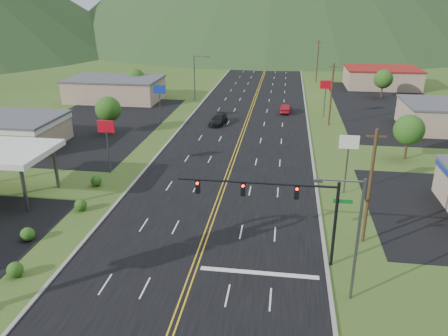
# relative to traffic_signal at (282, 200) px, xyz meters

# --- Properties ---
(traffic_signal) EXTENTS (13.10, 0.43, 7.00)m
(traffic_signal) POSITION_rel_traffic_signal_xyz_m (0.00, 0.00, 0.00)
(traffic_signal) COLOR black
(traffic_signal) RESTS_ON ground
(streetlight_east) EXTENTS (3.28, 0.25, 9.00)m
(streetlight_east) POSITION_rel_traffic_signal_xyz_m (4.70, -4.00, -0.15)
(streetlight_east) COLOR #59595E
(streetlight_east) RESTS_ON ground
(streetlight_west) EXTENTS (3.28, 0.25, 9.00)m
(streetlight_west) POSITION_rel_traffic_signal_xyz_m (-18.16, 56.00, -0.15)
(streetlight_west) COLOR #59595E
(streetlight_west) RESTS_ON ground
(gas_canopy) EXTENTS (10.00, 8.00, 5.30)m
(gas_canopy) POSITION_rel_traffic_signal_xyz_m (-28.48, 8.00, -0.46)
(gas_canopy) COLOR white
(gas_canopy) RESTS_ON ground
(building_west_mid) EXTENTS (14.40, 10.40, 4.10)m
(building_west_mid) POSITION_rel_traffic_signal_xyz_m (-38.48, 24.00, -3.06)
(building_west_mid) COLOR tan
(building_west_mid) RESTS_ON ground
(building_west_far) EXTENTS (18.40, 11.40, 4.50)m
(building_west_far) POSITION_rel_traffic_signal_xyz_m (-34.48, 54.00, -3.07)
(building_west_far) COLOR tan
(building_west_far) RESTS_ON ground
(building_east_far) EXTENTS (16.40, 12.40, 4.50)m
(building_east_far) POSITION_rel_traffic_signal_xyz_m (21.52, 76.00, -3.07)
(building_east_far) COLOR tan
(building_east_far) RESTS_ON ground
(pole_sign_west_a) EXTENTS (2.00, 0.18, 6.40)m
(pole_sign_west_a) POSITION_rel_traffic_signal_xyz_m (-20.48, 16.00, -0.28)
(pole_sign_west_a) COLOR #59595E
(pole_sign_west_a) RESTS_ON ground
(pole_sign_west_b) EXTENTS (2.00, 0.18, 6.40)m
(pole_sign_west_b) POSITION_rel_traffic_signal_xyz_m (-20.48, 38.00, -0.28)
(pole_sign_west_b) COLOR #59595E
(pole_sign_west_b) RESTS_ON ground
(pole_sign_east_a) EXTENTS (2.00, 0.18, 6.40)m
(pole_sign_east_a) POSITION_rel_traffic_signal_xyz_m (6.52, 14.00, -0.28)
(pole_sign_east_a) COLOR #59595E
(pole_sign_east_a) RESTS_ON ground
(pole_sign_east_b) EXTENTS (2.00, 0.18, 6.40)m
(pole_sign_east_b) POSITION_rel_traffic_signal_xyz_m (6.52, 46.00, -0.28)
(pole_sign_east_b) COLOR #59595E
(pole_sign_east_b) RESTS_ON ground
(tree_west_a) EXTENTS (3.84, 3.84, 5.82)m
(tree_west_a) POSITION_rel_traffic_signal_xyz_m (-26.48, 31.00, -1.44)
(tree_west_a) COLOR #382314
(tree_west_a) RESTS_ON ground
(tree_west_b) EXTENTS (3.84, 3.84, 5.82)m
(tree_west_b) POSITION_rel_traffic_signal_xyz_m (-31.48, 58.00, -1.44)
(tree_west_b) COLOR #382314
(tree_west_b) RESTS_ON ground
(tree_east_a) EXTENTS (3.84, 3.84, 5.82)m
(tree_east_a) POSITION_rel_traffic_signal_xyz_m (15.52, 26.00, -1.44)
(tree_east_a) COLOR #382314
(tree_east_a) RESTS_ON ground
(tree_east_b) EXTENTS (3.84, 3.84, 5.82)m
(tree_east_b) POSITION_rel_traffic_signal_xyz_m (19.52, 64.00, -1.44)
(tree_east_b) COLOR #382314
(tree_east_b) RESTS_ON ground
(utility_pole_a) EXTENTS (1.60, 0.28, 10.00)m
(utility_pole_a) POSITION_rel_traffic_signal_xyz_m (7.02, 4.00, -0.20)
(utility_pole_a) COLOR #382314
(utility_pole_a) RESTS_ON ground
(utility_pole_b) EXTENTS (1.60, 0.28, 10.00)m
(utility_pole_b) POSITION_rel_traffic_signal_xyz_m (7.02, 41.00, -0.20)
(utility_pole_b) COLOR #382314
(utility_pole_b) RESTS_ON ground
(utility_pole_c) EXTENTS (1.60, 0.28, 10.00)m
(utility_pole_c) POSITION_rel_traffic_signal_xyz_m (7.02, 81.00, -0.20)
(utility_pole_c) COLOR #382314
(utility_pole_c) RESTS_ON ground
(utility_pole_d) EXTENTS (1.60, 0.28, 10.00)m
(utility_pole_d) POSITION_rel_traffic_signal_xyz_m (7.02, 121.00, -0.20)
(utility_pole_d) COLOR #382314
(utility_pole_d) RESTS_ON ground
(car_dark_mid) EXTENTS (2.79, 5.43, 1.51)m
(car_dark_mid) POSITION_rel_traffic_signal_xyz_m (-10.97, 38.77, -4.58)
(car_dark_mid) COLOR black
(car_dark_mid) RESTS_ON ground
(car_red_far) EXTENTS (2.07, 4.76, 1.52)m
(car_red_far) POSITION_rel_traffic_signal_xyz_m (-0.05, 48.25, -4.57)
(car_red_far) COLOR maroon
(car_red_far) RESTS_ON ground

